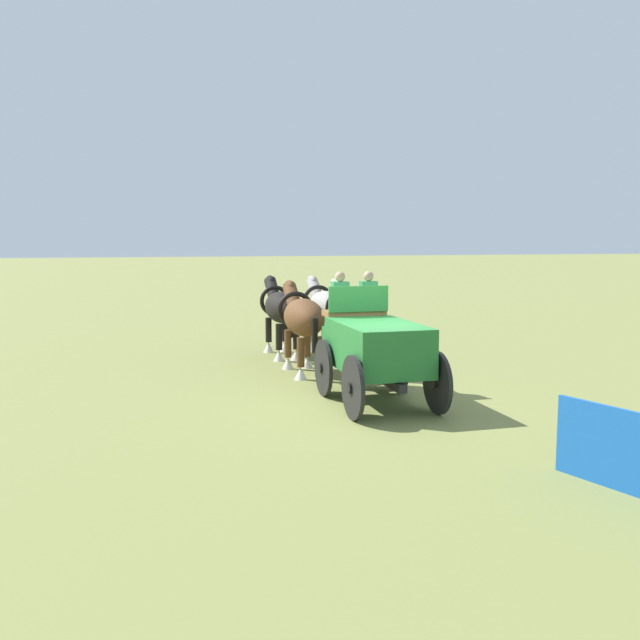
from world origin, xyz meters
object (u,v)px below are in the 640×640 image
(draft_horse_rear_near, at_px, (303,319))
(show_wagon, at_px, (374,347))
(draft_horse_rear_off, at_px, (353,316))
(draft_horse_lead_near, at_px, (281,309))
(draft_horse_lead_off, at_px, (325,308))

(draft_horse_rear_near, bearing_deg, show_wagon, -168.89)
(draft_horse_rear_near, height_order, draft_horse_rear_off, draft_horse_rear_off)
(show_wagon, height_order, draft_horse_lead_near, show_wagon)
(show_wagon, relative_size, draft_horse_lead_near, 1.73)
(draft_horse_lead_near, xyz_separation_m, draft_horse_lead_off, (-0.00, -1.30, -0.03))
(draft_horse_lead_near, bearing_deg, draft_horse_rear_off, -153.23)
(draft_horse_rear_near, height_order, draft_horse_lead_near, draft_horse_rear_near)
(show_wagon, relative_size, draft_horse_lead_off, 1.76)
(show_wagon, distance_m, draft_horse_lead_near, 6.07)
(show_wagon, xyz_separation_m, draft_horse_rear_off, (3.42, -0.63, 0.22))
(show_wagon, distance_m, draft_horse_rear_near, 3.49)
(show_wagon, height_order, draft_horse_lead_off, show_wagon)
(draft_horse_rear_near, distance_m, draft_horse_rear_off, 1.30)
(draft_horse_rear_near, height_order, draft_horse_lead_off, draft_horse_rear_near)
(draft_horse_rear_near, bearing_deg, draft_horse_rear_off, -90.15)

